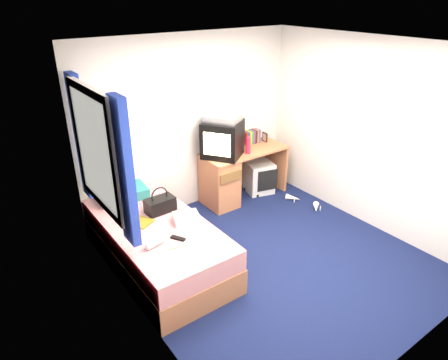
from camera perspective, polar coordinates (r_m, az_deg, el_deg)
ground at (r=4.82m, az=6.64°, el=-11.08°), size 3.40×3.40×0.00m
room_shell at (r=4.13m, az=7.66°, el=5.31°), size 3.40×3.40×3.40m
bed at (r=4.63m, az=-9.47°, el=-8.96°), size 1.01×2.00×0.54m
pillow at (r=5.05m, az=-14.27°, el=-1.89°), size 0.60×0.41×0.13m
desk at (r=5.81m, az=0.65°, el=0.56°), size 1.30×0.55×0.75m
storage_cube at (r=6.20m, az=5.01°, el=0.44°), size 0.47×0.47×0.48m
crt_tv at (r=5.53m, az=-0.22°, el=5.88°), size 0.67×0.68×0.50m
vcr at (r=5.44m, az=-0.21°, el=8.82°), size 0.52×0.56×0.09m
book_row at (r=6.08m, az=3.91°, el=6.18°), size 0.27×0.13×0.20m
picture_frame at (r=6.18m, az=5.84°, el=6.13°), size 0.03×0.12×0.14m
pink_water_bottle at (r=5.67m, az=3.46°, el=4.88°), size 0.09×0.09×0.23m
aerosol_can at (r=5.78m, az=1.29°, el=5.13°), size 0.06×0.06×0.19m
handbag at (r=4.65m, az=-9.12°, el=-3.46°), size 0.34×0.20×0.31m
towel at (r=4.44m, az=-5.41°, el=-5.44°), size 0.33×0.30×0.09m
magazine at (r=4.53m, az=-12.06°, el=-5.82°), size 0.31×0.34×0.01m
water_bottle at (r=4.10m, az=-9.86°, el=-8.85°), size 0.21×0.11×0.07m
colour_swatch_fan at (r=4.08m, az=-6.54°, el=-9.28°), size 0.23×0.11×0.01m
remote_control at (r=4.18m, az=-6.59°, el=-8.26°), size 0.12×0.16×0.02m
window_assembly at (r=4.12m, az=-17.46°, el=3.78°), size 0.11×1.42×1.40m
white_heels at (r=5.97m, az=11.41°, el=-3.20°), size 0.26×0.63×0.09m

